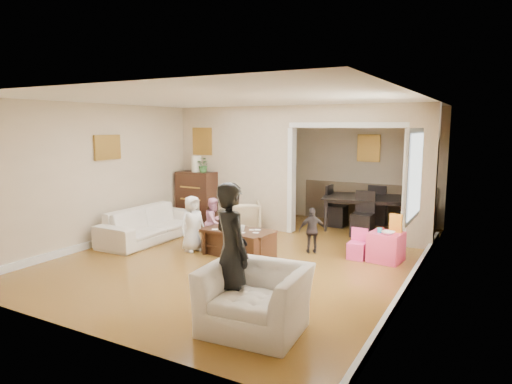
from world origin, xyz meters
The scene contains 27 objects.
floor centered at (0.00, 0.00, 0.00)m, with size 7.00×7.00×0.00m, color olive.
partition_left centered at (-1.38, 1.80, 1.30)m, with size 2.75×0.18×2.60m, color #C6B191.
partition_right centered at (2.48, 1.80, 1.30)m, with size 0.55×0.18×2.60m, color #C6B191.
partition_header centered at (1.10, 1.80, 2.42)m, with size 2.22×0.18×0.35m, color #C6B191.
window_pane centered at (2.73, -0.40, 1.55)m, with size 0.03×0.95×1.10m, color white.
framed_art_partition centered at (-2.20, 1.70, 1.85)m, with size 0.45×0.03×0.55m, color brown.
framed_art_sofa_wall centered at (-2.71, -0.60, 1.80)m, with size 0.03×0.55×0.40m, color brown.
framed_art_alcove centered at (1.10, 3.44, 1.70)m, with size 0.45×0.03×0.55m, color brown.
sofa centered at (-2.14, -0.13, 0.31)m, with size 2.15×0.84×0.63m, color white.
armchair_back centered at (-0.87, 1.24, 0.33)m, with size 0.69×0.71×0.65m, color tan.
armchair_front centered at (1.49, -2.54, 0.35)m, with size 1.08×0.94×0.70m, color white.
dresser centered at (-2.23, 1.49, 0.59)m, with size 0.86×0.48×1.18m, color #331A0F.
table_lamp centered at (-2.23, 1.49, 1.36)m, with size 0.22×0.22×0.36m, color beige.
potted_plant centered at (-2.03, 1.49, 1.34)m, with size 0.29×0.26×0.33m, color #36682E.
coffee_table centered at (-0.11, -0.22, 0.22)m, with size 1.20×0.60×0.45m, color #371F11.
coffee_cup centered at (-0.01, -0.27, 0.50)m, with size 0.11×0.11×0.10m, color silver.
play_table centered at (2.17, 0.66, 0.24)m, with size 0.50×0.50×0.48m, color #F64074.
cereal_box centered at (2.29, 0.76, 0.63)m, with size 0.20×0.07×0.30m, color yellow.
cyan_cup centered at (2.07, 0.61, 0.52)m, with size 0.08×0.08×0.08m, color teal.
toy_block centered at (2.05, 0.78, 0.50)m, with size 0.08×0.06×0.05m, color #B4161B.
play_bowl centered at (2.22, 0.54, 0.51)m, with size 0.21×0.21×0.05m, color white.
dining_table centered at (1.37, 2.77, 0.35)m, with size 2.00×1.11×0.70m, color black.
adult_person centered at (1.15, -2.46, 0.80)m, with size 0.58×0.38×1.59m, color black.
child_kneel_a centered at (-0.96, -0.37, 0.49)m, with size 0.48×0.31×0.99m, color silver.
child_kneel_b centered at (-0.81, 0.08, 0.45)m, with size 0.44×0.34×0.90m, color #C87D9A.
child_toddler centered at (0.94, 0.53, 0.40)m, with size 0.47×0.20×0.80m, color black.
craft_papers centered at (-0.10, -0.22, 0.45)m, with size 0.85×0.49×0.00m.
Camera 1 is at (3.72, -6.56, 2.20)m, focal length 31.35 mm.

